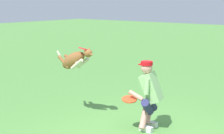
# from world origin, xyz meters

# --- Properties ---
(person) EXTENTS (0.55, 0.66, 1.29)m
(person) POSITION_xyz_m (0.18, -0.71, 0.70)
(person) COLOR silver
(person) RESTS_ON ground_plane
(dog) EXTENTS (1.08, 0.32, 0.59)m
(dog) POSITION_xyz_m (1.80, -0.42, 1.19)
(dog) COLOR brown
(frisbee_flying) EXTENTS (0.31, 0.30, 0.13)m
(frisbee_flying) POSITION_xyz_m (1.51, -0.41, 1.44)
(frisbee_flying) COLOR red
(frisbee_held) EXTENTS (0.29, 0.28, 0.10)m
(frisbee_held) POSITION_xyz_m (0.42, -0.41, 0.61)
(frisbee_held) COLOR #F44A23
(frisbee_held) RESTS_ON person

